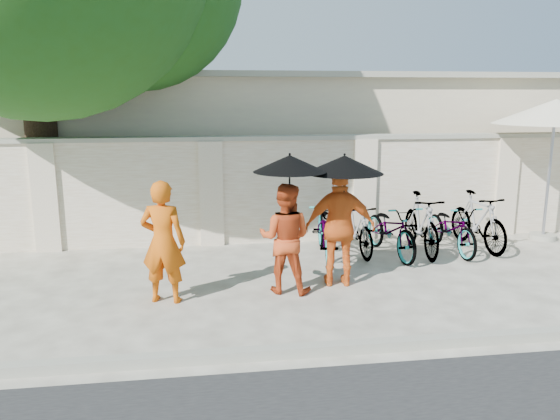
{
  "coord_description": "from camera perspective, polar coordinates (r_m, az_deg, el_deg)",
  "views": [
    {
      "loc": [
        -1.16,
        -7.21,
        2.84
      ],
      "look_at": [
        0.02,
        0.95,
        1.1
      ],
      "focal_mm": 35.0,
      "sensor_mm": 36.0,
      "label": 1
    }
  ],
  "objects": [
    {
      "name": "ground",
      "position": [
        7.84,
        0.88,
        -9.34
      ],
      "size": [
        80.0,
        80.0,
        0.0
      ],
      "primitive_type": "plane",
      "color": "beige"
    },
    {
      "name": "kerb",
      "position": [
        6.28,
        3.4,
        -14.39
      ],
      "size": [
        40.0,
        0.16,
        0.12
      ],
      "primitive_type": "cube",
      "color": "gray",
      "rests_on": "ground"
    },
    {
      "name": "compound_wall",
      "position": [
        10.79,
        3.47,
        2.08
      ],
      "size": [
        20.0,
        0.3,
        2.0
      ],
      "primitive_type": "cube",
      "color": "white",
      "rests_on": "ground"
    },
    {
      "name": "building_behind",
      "position": [
        14.61,
        4.36,
        7.01
      ],
      "size": [
        14.0,
        6.0,
        3.2
      ],
      "primitive_type": "cube",
      "color": "beige",
      "rests_on": "ground"
    },
    {
      "name": "monk_left",
      "position": [
        7.68,
        -12.12,
        -3.29
      ],
      "size": [
        0.71,
        0.55,
        1.72
      ],
      "primitive_type": "imported",
      "rotation": [
        0.0,
        0.0,
        2.9
      ],
      "color": "#CE540A",
      "rests_on": "ground"
    },
    {
      "name": "monk_center",
      "position": [
        7.91,
        0.53,
        -2.98
      ],
      "size": [
        0.94,
        0.84,
        1.61
      ],
      "primitive_type": "imported",
      "rotation": [
        0.0,
        0.0,
        2.8
      ],
      "color": "#BC4018",
      "rests_on": "ground"
    },
    {
      "name": "parasol_center",
      "position": [
        7.63,
        1.01,
        4.88
      ],
      "size": [
        1.03,
        1.03,
        1.11
      ],
      "color": "black",
      "rests_on": "ground"
    },
    {
      "name": "monk_right",
      "position": [
        8.22,
        6.3,
        -1.85
      ],
      "size": [
        1.1,
        0.58,
        1.79
      ],
      "primitive_type": "imported",
      "rotation": [
        0.0,
        0.0,
        3.0
      ],
      "color": "orange",
      "rests_on": "ground"
    },
    {
      "name": "parasol_right",
      "position": [
        7.97,
        6.74,
        4.75
      ],
      "size": [
        1.15,
        1.15,
        0.97
      ],
      "color": "black",
      "rests_on": "ground"
    },
    {
      "name": "patio_umbrella",
      "position": [
        11.87,
        26.82,
        9.01
      ],
      "size": [
        2.43,
        2.43,
        2.77
      ],
      "rotation": [
        0.0,
        0.0,
        -0.05
      ],
      "color": "gray",
      "rests_on": "ground"
    },
    {
      "name": "bike_0",
      "position": [
        9.72,
        4.83,
        -1.96
      ],
      "size": [
        0.9,
        2.03,
        1.03
      ],
      "primitive_type": "imported",
      "rotation": [
        0.0,
        0.0,
        -0.11
      ],
      "color": "#A4A5B0",
      "rests_on": "ground"
    },
    {
      "name": "bike_1",
      "position": [
        9.99,
        7.95,
        -1.86
      ],
      "size": [
        0.59,
        1.64,
        0.96
      ],
      "primitive_type": "imported",
      "rotation": [
        0.0,
        0.0,
        0.09
      ],
      "color": "#A4A5B0",
      "rests_on": "ground"
    },
    {
      "name": "bike_2",
      "position": [
        9.98,
        11.53,
        -2.0
      ],
      "size": [
        0.88,
        1.9,
        0.96
      ],
      "primitive_type": "imported",
      "rotation": [
        0.0,
        0.0,
        0.13
      ],
      "color": "#A4A5B0",
      "rests_on": "ground"
    },
    {
      "name": "bike_3",
      "position": [
        10.23,
        14.53,
        -1.41
      ],
      "size": [
        0.63,
        1.86,
        1.1
      ],
      "primitive_type": "imported",
      "rotation": [
        0.0,
        0.0,
        -0.06
      ],
      "color": "#A4A5B0",
      "rests_on": "ground"
    },
    {
      "name": "bike_4",
      "position": [
        10.49,
        17.46,
        -1.79
      ],
      "size": [
        0.73,
        1.77,
        0.91
      ],
      "primitive_type": "imported",
      "rotation": [
        0.0,
        0.0,
        0.08
      ],
      "color": "#A4A5B0",
      "rests_on": "ground"
    },
    {
      "name": "bike_5",
      "position": [
        10.86,
        19.97,
        -1.06
      ],
      "size": [
        0.68,
        1.82,
        1.07
      ],
      "primitive_type": "imported",
      "rotation": [
        0.0,
        0.0,
        0.1
      ],
      "color": "#A4A5B0",
      "rests_on": "ground"
    }
  ]
}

